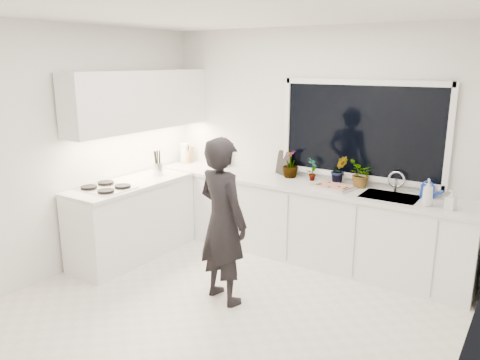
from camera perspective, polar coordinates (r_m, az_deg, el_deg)
The scene contains 25 objects.
floor at distance 4.71m, azimuth -1.17°, elevation -15.09°, with size 4.00×3.50×0.02m, color beige.
wall_back at distance 5.73m, azimuth 8.87°, elevation 4.52°, with size 4.00×0.02×2.70m, color white.
wall_left at distance 5.59m, azimuth -18.47°, elevation 3.73°, with size 0.02×3.50×2.70m, color white.
wall_right at distance 3.52m, azimuth 26.75°, elevation -2.95°, with size 0.02×3.50×2.70m, color white.
ceiling at distance 4.13m, azimuth -1.37°, elevation 19.95°, with size 4.00×3.50×0.02m, color white.
window at distance 5.44m, azimuth 14.56°, elevation 5.87°, with size 1.80×0.02×1.00m, color black.
base_cabinets_back at distance 5.68m, azimuth 7.20°, elevation -5.00°, with size 3.92×0.58×0.88m, color white.
base_cabinets_left at distance 5.79m, azimuth -12.94°, elevation -4.89°, with size 0.58×1.60×0.88m, color white.
countertop_back at distance 5.54m, azimuth 7.30°, elevation -0.53°, with size 3.94×0.62×0.04m, color silver.
countertop_left at distance 5.65m, azimuth -13.20°, elevation -0.48°, with size 0.62×1.60×0.04m, color silver.
upper_cabinets at distance 5.83m, azimuth -12.03°, elevation 9.50°, with size 0.34×2.10×0.70m, color white.
sink at distance 5.20m, azimuth 17.76°, elevation -2.43°, with size 0.58×0.42×0.14m, color silver.
faucet at distance 5.34m, azimuth 18.49°, elevation -0.26°, with size 0.03×0.03×0.22m, color silver.
stovetop at distance 5.44m, azimuth -16.03°, elevation -0.87°, with size 0.56×0.48×0.03m, color black.
person at distance 4.49m, azimuth -2.14°, elevation -5.03°, with size 0.60×0.39×1.63m, color black.
pizza_tray at distance 5.34m, azimuth 11.35°, elevation -0.85°, with size 0.42×0.31×0.03m, color silver.
pizza at distance 5.34m, azimuth 11.36°, elevation -0.67°, with size 0.38×0.27×0.01m, color #AB1F16.
watering_can at distance 5.24m, azimuth 21.85°, elevation -1.32°, with size 0.14×0.14×0.13m, color #1333B4.
paper_towel_roll at distance 6.59m, azimuth -6.79°, elevation 3.20°, with size 0.11×0.11×0.26m, color white.
knife_block at distance 6.61m, azimuth -6.38°, elevation 3.06°, with size 0.13×0.10×0.22m, color #A4684C.
utensil_crock at distance 5.92m, azimuth -9.97°, elevation 1.34°, with size 0.13×0.13×0.16m, color silver.
picture_frame_large at distance 6.36m, azimuth -2.20°, elevation 2.99°, with size 0.22×0.02×0.28m, color black.
picture_frame_small at distance 5.87m, azimuth 5.33°, elevation 2.08°, with size 0.25×0.02×0.30m, color black.
herb_plants at distance 5.51m, azimuth 11.33°, elevation 1.19°, with size 1.15×0.31×0.34m.
soap_bottles at distance 4.91m, azimuth 22.72°, elevation -1.72°, with size 0.34×0.13×0.27m.
Camera 1 is at (2.35, -3.37, 2.30)m, focal length 35.00 mm.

